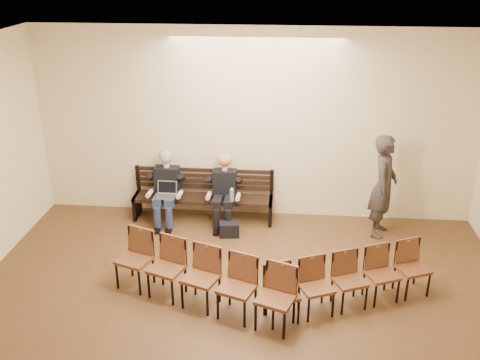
% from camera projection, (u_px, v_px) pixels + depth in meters
% --- Properties ---
extents(room_walls, '(8.02, 10.01, 3.51)m').
position_uv_depth(room_walls, '(231.00, 175.00, 5.44)').
color(room_walls, '#FAE4B4').
rests_on(room_walls, ground).
extents(bench, '(2.60, 0.90, 0.45)m').
position_uv_depth(bench, '(203.00, 208.00, 9.97)').
color(bench, black).
rests_on(bench, ground).
extents(seated_man, '(0.55, 0.76, 1.32)m').
position_uv_depth(seated_man, '(166.00, 188.00, 9.74)').
color(seated_man, black).
rests_on(seated_man, ground).
extents(seated_woman, '(0.53, 0.73, 1.23)m').
position_uv_depth(seated_woman, '(224.00, 192.00, 9.67)').
color(seated_woman, black).
rests_on(seated_woman, ground).
extents(laptop, '(0.39, 0.33, 0.26)m').
position_uv_depth(laptop, '(166.00, 197.00, 9.56)').
color(laptop, silver).
rests_on(laptop, bench).
extents(water_bottle, '(0.08, 0.08, 0.25)m').
position_uv_depth(water_bottle, '(232.00, 201.00, 9.41)').
color(water_bottle, silver).
rests_on(water_bottle, bench).
extents(bag, '(0.37, 0.28, 0.25)m').
position_uv_depth(bag, '(229.00, 229.00, 9.41)').
color(bag, black).
rests_on(bag, ground).
extents(passerby, '(0.71, 0.89, 2.11)m').
position_uv_depth(passerby, '(384.00, 179.00, 9.13)').
color(passerby, '#332E2A').
rests_on(passerby, ground).
extents(chair_row_front, '(2.71, 1.40, 0.88)m').
position_uv_depth(chair_row_front, '(201.00, 278.00, 7.44)').
color(chair_row_front, brown).
rests_on(chair_row_front, ground).
extents(chair_row_back, '(2.44, 1.37, 0.80)m').
position_uv_depth(chair_row_back, '(350.00, 281.00, 7.45)').
color(chair_row_back, brown).
rests_on(chair_row_back, ground).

